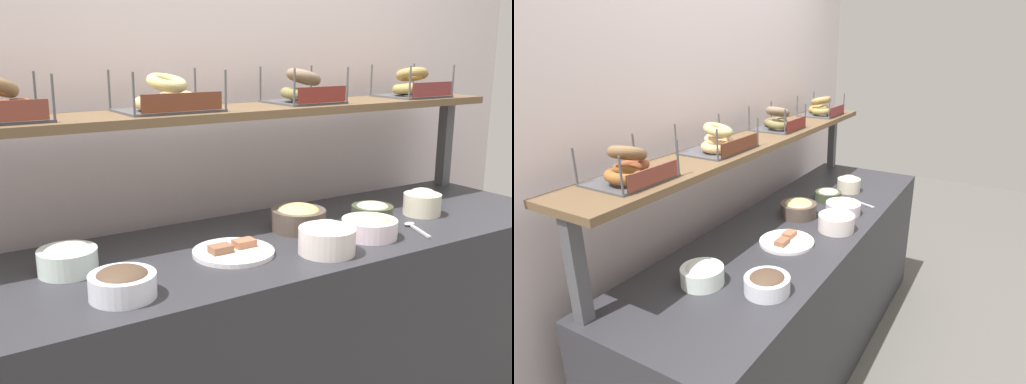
# 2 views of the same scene
# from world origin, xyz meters

# --- Properties ---
(ground_plane) EXTENTS (8.00, 8.00, 0.00)m
(ground_plane) POSITION_xyz_m (0.00, 0.00, 0.00)
(ground_plane) COLOR #595651
(back_wall) EXTENTS (3.56, 0.06, 2.40)m
(back_wall) POSITION_xyz_m (0.00, 0.55, 1.20)
(back_wall) COLOR silver
(back_wall) RESTS_ON ground_plane
(deli_counter) EXTENTS (2.36, 0.70, 0.85)m
(deli_counter) POSITION_xyz_m (0.00, 0.00, 0.42)
(deli_counter) COLOR #2D2D33
(deli_counter) RESTS_ON ground_plane
(shelf_riser_left) EXTENTS (0.05, 0.05, 0.40)m
(shelf_riser_left) POSITION_xyz_m (-1.12, 0.27, 1.05)
(shelf_riser_left) COLOR #4C4C51
(shelf_riser_left) RESTS_ON deli_counter
(shelf_riser_right) EXTENTS (0.05, 0.05, 0.40)m
(shelf_riser_right) POSITION_xyz_m (1.12, 0.27, 1.05)
(shelf_riser_right) COLOR #4C4C51
(shelf_riser_right) RESTS_ON deli_counter
(upper_shelf) EXTENTS (2.32, 0.32, 0.03)m
(upper_shelf) POSITION_xyz_m (0.00, 0.27, 1.26)
(upper_shelf) COLOR brown
(upper_shelf) RESTS_ON shelf_riser_left
(bowl_tuna_salad) EXTENTS (0.16, 0.16, 0.07)m
(bowl_tuna_salad) POSITION_xyz_m (0.41, -0.00, 0.88)
(bowl_tuna_salad) COLOR #414B33
(bowl_tuna_salad) RESTS_ON deli_counter
(bowl_chocolate_spread) EXTENTS (0.18, 0.18, 0.08)m
(bowl_chocolate_spread) POSITION_xyz_m (-0.65, -0.19, 0.89)
(bowl_chocolate_spread) COLOR white
(bowl_chocolate_spread) RESTS_ON deli_counter
(bowl_cream_cheese) EXTENTS (0.17, 0.17, 0.09)m
(bowl_cream_cheese) POSITION_xyz_m (-0.72, 0.07, 0.90)
(bowl_cream_cheese) COLOR white
(bowl_cream_cheese) RESTS_ON deli_counter
(bowl_potato_salad) EXTENTS (0.15, 0.15, 0.11)m
(bowl_potato_salad) POSITION_xyz_m (0.63, -0.05, 0.90)
(bowl_potato_salad) COLOR beige
(bowl_potato_salad) RESTS_ON deli_counter
(bowl_egg_salad) EXTENTS (0.19, 0.19, 0.08)m
(bowl_egg_salad) POSITION_xyz_m (0.26, -0.15, 0.89)
(bowl_egg_salad) COLOR white
(bowl_egg_salad) RESTS_ON deli_counter
(bowl_hummus) EXTENTS (0.20, 0.20, 0.10)m
(bowl_hummus) POSITION_xyz_m (0.10, 0.04, 0.90)
(bowl_hummus) COLOR brown
(bowl_hummus) RESTS_ON deli_counter
(bowl_scallion_spread) EXTENTS (0.18, 0.18, 0.11)m
(bowl_scallion_spread) POSITION_xyz_m (0.03, -0.20, 0.90)
(bowl_scallion_spread) COLOR white
(bowl_scallion_spread) RESTS_ON deli_counter
(serving_plate_white) EXTENTS (0.26, 0.26, 0.04)m
(serving_plate_white) POSITION_xyz_m (-0.23, -0.06, 0.86)
(serving_plate_white) COLOR white
(serving_plate_white) RESTS_ON deli_counter
(serving_spoon_near_plate) EXTENTS (0.09, 0.17, 0.01)m
(serving_spoon_near_plate) POSITION_xyz_m (0.46, -0.17, 0.86)
(serving_spoon_near_plate) COLOR #B7B7BC
(serving_spoon_near_plate) RESTS_ON deli_counter
(bagel_basket_cinnamon_raisin) EXTENTS (0.29, 0.25, 0.15)m
(bagel_basket_cinnamon_raisin) POSITION_xyz_m (-0.84, 0.28, 1.33)
(bagel_basket_cinnamon_raisin) COLOR #4C4C51
(bagel_basket_cinnamon_raisin) RESTS_ON upper_shelf
(bagel_basket_plain) EXTENTS (0.34, 0.26, 0.14)m
(bagel_basket_plain) POSITION_xyz_m (-0.30, 0.27, 1.32)
(bagel_basket_plain) COLOR #4C4C51
(bagel_basket_plain) RESTS_ON upper_shelf
(bagel_basket_poppy) EXTENTS (0.28, 0.26, 0.14)m
(bagel_basket_poppy) POSITION_xyz_m (0.28, 0.28, 1.33)
(bagel_basket_poppy) COLOR #4C4C51
(bagel_basket_poppy) RESTS_ON upper_shelf
(bagel_basket_everything) EXTENTS (0.29, 0.26, 0.14)m
(bagel_basket_everything) POSITION_xyz_m (0.86, 0.26, 1.33)
(bagel_basket_everything) COLOR #4C4C51
(bagel_basket_everything) RESTS_ON upper_shelf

